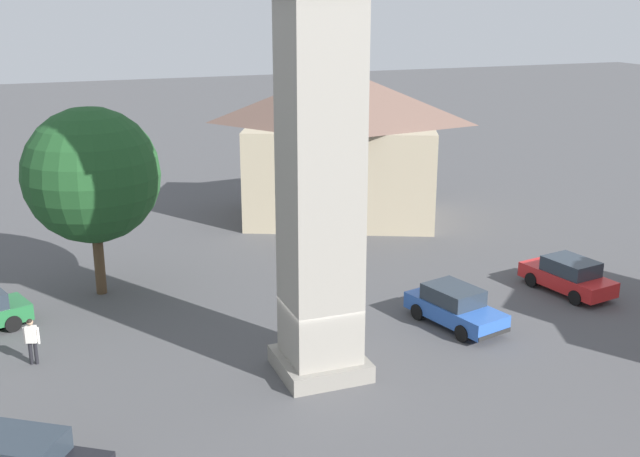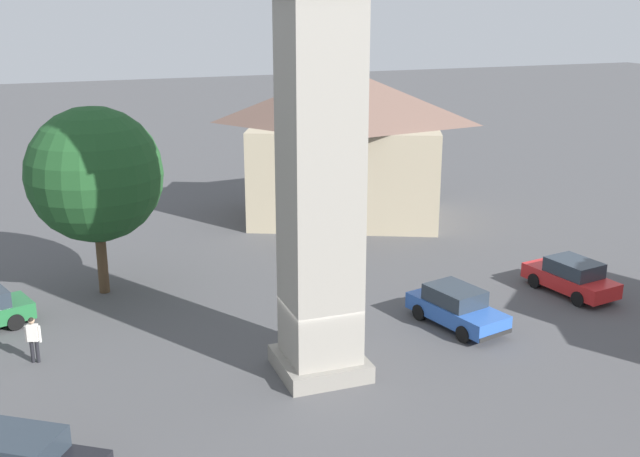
# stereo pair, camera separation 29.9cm
# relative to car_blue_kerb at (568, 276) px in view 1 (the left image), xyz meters

# --- Properties ---
(ground_plane) EXTENTS (200.00, 200.00, 0.00)m
(ground_plane) POSITION_rel_car_blue_kerb_xyz_m (-3.08, 12.55, -0.76)
(ground_plane) COLOR #4C4C4F
(car_blue_kerb) EXTENTS (4.36, 2.38, 1.53)m
(car_blue_kerb) POSITION_rel_car_blue_kerb_xyz_m (0.00, 0.00, 0.00)
(car_blue_kerb) COLOR red
(car_blue_kerb) RESTS_ON ground
(car_red_corner) EXTENTS (4.41, 2.63, 1.53)m
(car_red_corner) POSITION_rel_car_blue_kerb_xyz_m (-1.29, 6.30, 0.00)
(car_red_corner) COLOR #2D5BB7
(car_red_corner) RESTS_ON ground
(pedestrian) EXTENTS (0.33, 0.53, 1.69)m
(pedestrian) POSITION_rel_car_blue_kerb_xyz_m (0.97, 21.63, 0.25)
(pedestrian) COLOR black
(pedestrian) RESTS_ON ground
(tree) EXTENTS (5.63, 5.63, 8.01)m
(tree) POSITION_rel_car_blue_kerb_xyz_m (7.04, 18.75, 4.42)
(tree) COLOR brown
(tree) RESTS_ON ground
(building_terrace_right) EXTENTS (10.94, 12.76, 8.47)m
(building_terrace_right) POSITION_rel_car_blue_kerb_xyz_m (14.28, 4.72, 3.57)
(building_terrace_right) COLOR tan
(building_terrace_right) RESTS_ON ground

